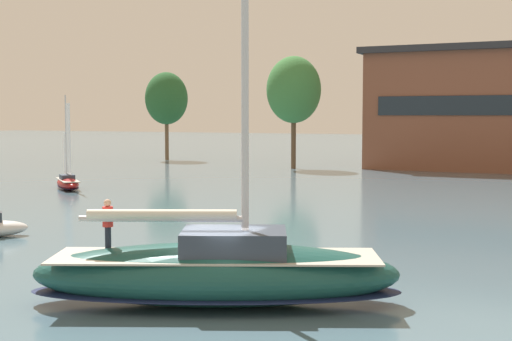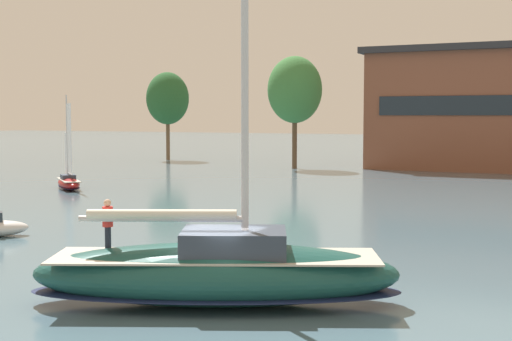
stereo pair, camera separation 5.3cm
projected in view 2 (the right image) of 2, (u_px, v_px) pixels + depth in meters
The scene contains 5 objects.
ground_plane at pixel (216, 305), 22.68m from camera, with size 400.00×400.00×0.00m, color slate.
tree_shore_left at pixel (295, 90), 80.20m from camera, with size 6.16×6.16×12.68m.
tree_shore_center at pixel (168, 99), 95.95m from camera, with size 5.75×5.75×11.83m.
sailboat_main at pixel (217, 271), 22.59m from camera, with size 12.12×7.87×16.21m.
sailboat_moored_far_slip at pixel (69, 181), 58.27m from camera, with size 5.20×4.89×7.70m.
Camera 2 is at (10.69, -19.59, 6.03)m, focal length 50.00 mm.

